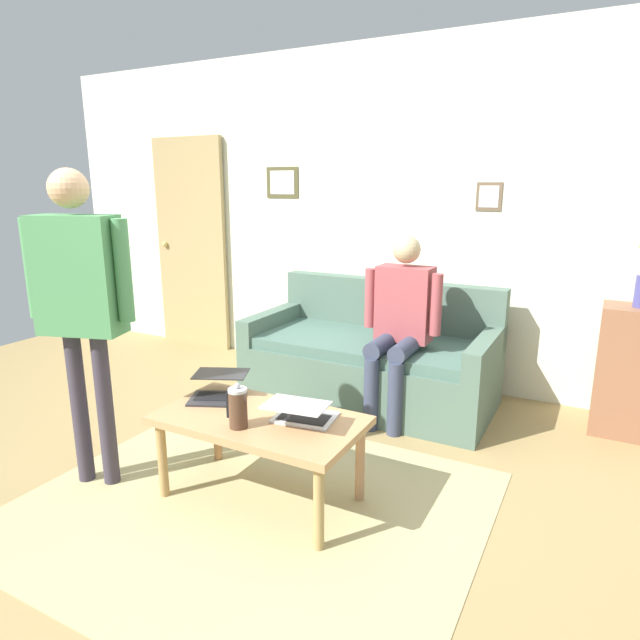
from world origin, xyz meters
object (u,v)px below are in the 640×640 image
at_px(coffee_table, 260,426).
at_px(french_press, 238,408).
at_px(laptop_left, 302,413).
at_px(person_standing, 79,290).
at_px(couch, 372,361).
at_px(person_seated, 400,318).
at_px(interior_door, 191,245).
at_px(side_shelf, 631,372).
at_px(laptop_center, 219,390).

height_order(coffee_table, french_press, french_press).
relative_size(laptop_left, french_press, 1.65).
bearing_deg(laptop_left, person_standing, 16.49).
xyz_separation_m(couch, person_seated, (-0.29, 0.23, 0.42)).
distance_m(interior_door, french_press, 3.14).
bearing_deg(side_shelf, person_seated, 18.04).
distance_m(couch, person_standing, 2.17).
relative_size(laptop_left, laptop_center, 0.92).
height_order(coffee_table, laptop_center, laptop_center).
bearing_deg(person_standing, french_press, -171.28).
xyz_separation_m(interior_door, side_shelf, (-3.89, 0.28, -0.59)).
bearing_deg(side_shelf, couch, 7.87).
distance_m(laptop_center, side_shelf, 2.64).
bearing_deg(french_press, couch, -89.89).
height_order(coffee_table, person_seated, person_seated).
xyz_separation_m(couch, coffee_table, (-0.02, 1.55, 0.10)).
bearing_deg(laptop_left, coffee_table, 12.29).
xyz_separation_m(laptop_center, person_seated, (-0.61, -1.21, 0.22)).
height_order(couch, french_press, couch).
height_order(couch, laptop_center, couch).
bearing_deg(laptop_left, person_seated, -92.00).
height_order(laptop_center, person_standing, person_standing).
distance_m(interior_door, person_standing, 2.68).
distance_m(side_shelf, person_standing, 3.38).
height_order(laptop_left, laptop_center, laptop_left).
height_order(interior_door, laptop_left, interior_door).
height_order(french_press, person_standing, person_standing).
height_order(interior_door, laptop_center, interior_door).
bearing_deg(side_shelf, laptop_center, 39.33).
xyz_separation_m(couch, french_press, (-0.00, 1.69, 0.26)).
bearing_deg(coffee_table, french_press, 82.37).
distance_m(coffee_table, side_shelf, 2.46).
relative_size(couch, coffee_table, 1.72).
distance_m(interior_door, laptop_left, 3.19).
height_order(interior_door, person_seated, interior_door).
xyz_separation_m(couch, person_standing, (0.87, 1.83, 0.78)).
bearing_deg(laptop_left, laptop_center, -6.31).
relative_size(laptop_center, side_shelf, 0.48).
distance_m(coffee_table, laptop_center, 0.38).
bearing_deg(side_shelf, french_press, 48.42).
bearing_deg(person_seated, interior_door, -16.82).
relative_size(coffee_table, person_seated, 0.82).
relative_size(interior_door, person_standing, 1.21).
bearing_deg(person_seated, side_shelf, -161.96).
xyz_separation_m(couch, laptop_center, (0.32, 1.43, 0.20)).
bearing_deg(couch, side_shelf, -172.13).
relative_size(interior_door, laptop_left, 5.43).
bearing_deg(coffee_table, laptop_center, -17.92).
bearing_deg(interior_door, person_seated, 163.18).
relative_size(laptop_center, french_press, 1.79).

